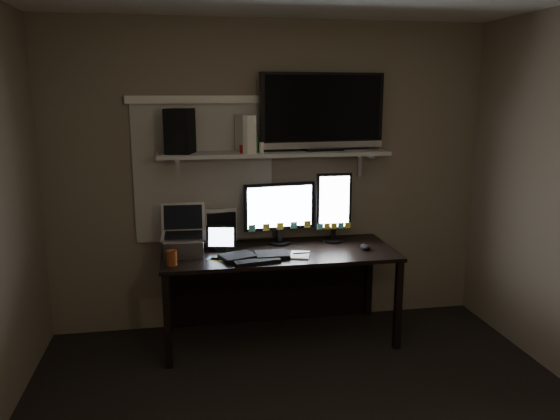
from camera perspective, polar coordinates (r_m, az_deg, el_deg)
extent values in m
plane|color=#776955|center=(4.50, -0.94, 3.44)|extent=(3.60, 0.00, 3.60)
cube|color=silver|center=(4.42, -7.98, 3.83)|extent=(1.10, 0.02, 1.10)
cube|color=black|center=(4.25, -0.11, -4.46)|extent=(1.80, 0.75, 0.03)
cube|color=black|center=(4.70, -0.86, -7.51)|extent=(1.80, 0.02, 0.70)
cube|color=black|center=(4.01, -11.70, -11.35)|extent=(0.05, 0.05, 0.70)
cube|color=black|center=(4.30, 12.23, -9.72)|extent=(0.05, 0.05, 0.70)
cube|color=black|center=(4.63, -11.50, -8.07)|extent=(0.05, 0.05, 0.70)
cube|color=black|center=(4.88, 9.26, -6.90)|extent=(0.05, 0.05, 0.70)
cube|color=#B2B2AD|center=(4.30, -0.58, 5.93)|extent=(1.80, 0.35, 0.03)
cube|color=black|center=(4.38, -0.06, -0.31)|extent=(0.59, 0.13, 0.51)
cube|color=black|center=(4.45, 5.64, 0.27)|extent=(0.29, 0.06, 0.58)
cube|color=black|center=(4.07, -2.63, -4.81)|extent=(0.54, 0.29, 0.03)
ellipsoid|color=black|center=(4.33, 8.89, -3.82)|extent=(0.08, 0.12, 0.04)
cube|color=white|center=(4.12, 2.07, -4.73)|extent=(0.19, 0.23, 0.01)
cube|color=black|center=(4.24, -6.18, -2.95)|extent=(0.24, 0.14, 0.20)
cube|color=black|center=(4.41, -6.21, -1.79)|extent=(0.24, 0.14, 0.29)
cube|color=#ABACB0|center=(4.14, -10.05, -2.21)|extent=(0.34, 0.28, 0.37)
cylinder|color=brown|center=(3.95, -11.25, -4.94)|extent=(0.09, 0.09, 0.11)
cube|color=black|center=(4.39, 4.46, 10.19)|extent=(1.02, 0.28, 0.61)
cube|color=silver|center=(4.25, -3.63, 7.97)|extent=(0.14, 0.25, 0.29)
cube|color=black|center=(4.21, -10.42, 8.11)|extent=(0.24, 0.27, 0.34)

